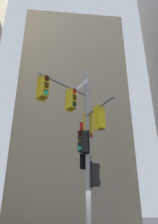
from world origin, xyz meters
The scene contains 2 objects.
building_mid_block centered at (0.47, 22.19, 14.84)m, with size 14.59×14.59×29.68m, color tan.
signal_pole_assembly centered at (-0.26, -0.36, 5.05)m, with size 3.36×2.72×8.79m.
Camera 1 is at (-1.43, -10.17, 1.69)m, focal length 35.71 mm.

